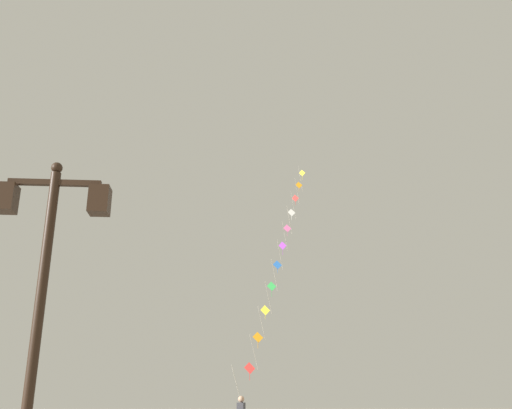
# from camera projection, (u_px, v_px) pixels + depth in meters

# --- Properties ---
(twin_lantern_lamp_post) EXTENTS (1.57, 0.28, 4.83)m
(twin_lantern_lamp_post) POSITION_uv_depth(u_px,v_px,m) (45.00, 263.00, 7.62)
(twin_lantern_lamp_post) COLOR black
(twin_lantern_lamp_post) RESTS_ON ground_plane
(kite_train) EXTENTS (5.63, 14.86, 17.32)m
(kite_train) POSITION_uv_depth(u_px,v_px,m) (280.00, 255.00, 31.71)
(kite_train) COLOR brown
(kite_train) RESTS_ON ground_plane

